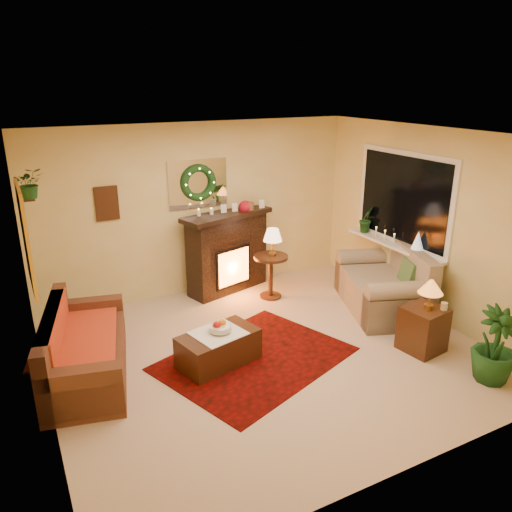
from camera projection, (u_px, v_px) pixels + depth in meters
name	position (u px, v px, depth m)	size (l,w,h in m)	color
floor	(269.00, 353.00, 6.12)	(5.00, 5.00, 0.00)	beige
ceiling	(271.00, 136.00, 5.25)	(5.00, 5.00, 0.00)	white
wall_back	(199.00, 210.00, 7.57)	(5.00, 5.00, 0.00)	#EFD88C
wall_front	(413.00, 338.00, 3.80)	(5.00, 5.00, 0.00)	#EFD88C
wall_left	(33.00, 293.00, 4.60)	(4.50, 4.50, 0.00)	#EFD88C
wall_right	(431.00, 225.00, 6.77)	(4.50, 4.50, 0.00)	#EFD88C
area_rug	(255.00, 359.00, 5.98)	(2.13, 1.60, 0.01)	maroon
sofa	(86.00, 340.00, 5.54)	(0.81, 1.83, 0.79)	brown
red_throw	(76.00, 335.00, 5.61)	(0.87, 1.41, 0.02)	red
fireplace	(227.00, 257.00, 7.80)	(1.30, 0.41, 1.19)	black
poinsettia	(245.00, 207.00, 7.71)	(0.21, 0.21, 0.21)	#AB0E20
mantel_candle_a	(199.00, 216.00, 7.37)	(0.06, 0.06, 0.19)	#FFEFCC
mantel_candle_b	(211.00, 215.00, 7.45)	(0.06, 0.06, 0.18)	silver
mantel_mirror	(198.00, 184.00, 7.42)	(0.92, 0.02, 0.72)	white
wreath	(199.00, 183.00, 7.38)	(0.55, 0.55, 0.11)	#194719
wall_art	(107.00, 203.00, 6.88)	(0.32, 0.03, 0.48)	#381E11
gold_mirror	(26.00, 238.00, 4.71)	(0.03, 0.84, 1.00)	gold
hanging_plant	(32.00, 198.00, 5.33)	(0.33, 0.28, 0.36)	#194719
loveseat	(382.00, 281.00, 7.18)	(0.94, 1.62, 0.94)	tan
window_frame	(403.00, 199.00, 7.14)	(0.03, 1.86, 1.36)	white
window_glass	(403.00, 199.00, 7.13)	(0.02, 1.70, 1.22)	black
window_sill	(393.00, 245.00, 7.32)	(0.22, 1.86, 0.04)	white
mini_tree	(418.00, 242.00, 6.91)	(0.20, 0.20, 0.30)	white
sill_plant	(366.00, 220.00, 7.81)	(0.30, 0.24, 0.55)	#1B5E1C
side_table_round	(271.00, 277.00, 7.59)	(0.52, 0.52, 0.67)	black
lamp_cream	(273.00, 243.00, 7.40)	(0.28, 0.28, 0.43)	#FFD3A9
end_table_square	(423.00, 330.00, 6.11)	(0.46, 0.46, 0.56)	black
lamp_tiffany	(430.00, 295.00, 5.93)	(0.30, 0.30, 0.43)	orange
coffee_table	(218.00, 347.00, 5.83)	(0.92, 0.51, 0.39)	black
fruit_bowl	(220.00, 328.00, 5.78)	(0.26, 0.26, 0.06)	beige
floor_palm	(496.00, 344.00, 5.42)	(1.44, 1.44, 2.57)	#225E17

